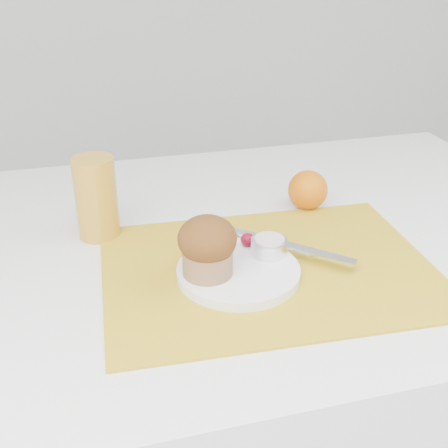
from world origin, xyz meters
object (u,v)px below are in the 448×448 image
object	(u,v)px
table	(247,397)
orange	(308,190)
muffin	(207,246)
juice_glass	(96,198)
plate	(238,272)

from	to	relation	value
table	orange	xyz separation A→B (m)	(0.13, 0.06, 0.41)
orange	muffin	xyz separation A→B (m)	(-0.24, -0.20, 0.03)
juice_glass	muffin	bearing A→B (deg)	-54.07
plate	orange	world-z (taller)	orange
juice_glass	table	bearing A→B (deg)	-12.61
plate	juice_glass	xyz separation A→B (m)	(-0.19, 0.19, 0.06)
table	juice_glass	bearing A→B (deg)	167.39
plate	muffin	bearing A→B (deg)	-176.75
plate	juice_glass	bearing A→B (deg)	134.42
table	muffin	size ratio (longest dim) A/B	12.91
juice_glass	plate	bearing A→B (deg)	-45.58
table	muffin	world-z (taller)	muffin
plate	muffin	size ratio (longest dim) A/B	1.93
table	orange	distance (m)	0.43
table	orange	size ratio (longest dim) A/B	16.68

